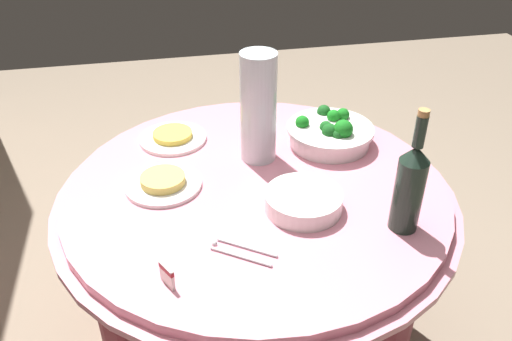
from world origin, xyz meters
The scene contains 9 objects.
buffet_table centered at (0.00, 0.00, 0.38)m, with size 1.16×1.16×0.74m.
broccoli_bowl centered at (0.18, -0.28, 0.78)m, with size 0.28×0.28×0.11m.
plate_stack centered at (-0.14, -0.10, 0.77)m, with size 0.21×0.21×0.05m.
wine_bottle centered at (-0.26, -0.33, 0.87)m, with size 0.07×0.07×0.34m.
decorative_fruit_vase centered at (0.15, -0.04, 0.89)m, with size 0.11×0.11×0.34m.
serving_tongs centered at (-0.28, 0.09, 0.74)m, with size 0.13×0.16×0.01m.
food_plate_fried_egg centered at (0.31, 0.22, 0.75)m, with size 0.22×0.22×0.03m.
food_plate_noodles centered at (0.05, 0.26, 0.75)m, with size 0.22×0.22×0.04m.
label_placard_front centered at (-0.35, 0.27, 0.77)m, with size 0.05×0.03×0.05m.
Camera 1 is at (-1.23, 0.25, 1.61)m, focal length 37.07 mm.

